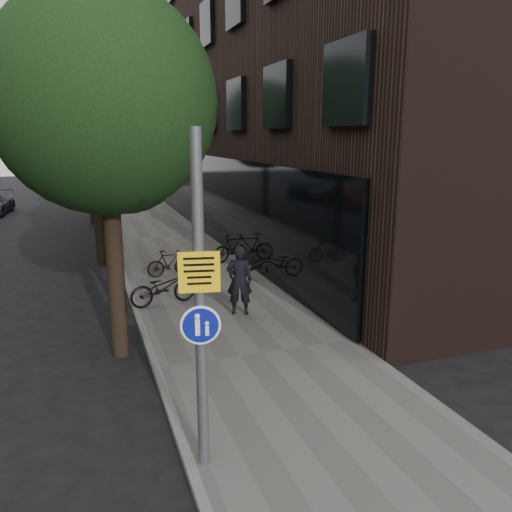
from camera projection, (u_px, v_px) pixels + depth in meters
name	position (u px, v px, depth m)	size (l,w,h in m)	color
ground	(322.00, 449.00, 7.59)	(120.00, 120.00, 0.00)	black
sidewalk	(194.00, 276.00, 16.83)	(4.50, 60.00, 0.12)	#5F5D58
curb_edge	(126.00, 282.00, 16.10)	(0.15, 60.00, 0.13)	slate
building_right_dark_brick	(286.00, 58.00, 28.40)	(12.00, 40.00, 18.00)	black
street_tree_near	(108.00, 112.00, 9.84)	(4.40, 4.40, 7.50)	black
street_tree_mid	(94.00, 122.00, 17.63)	(5.00, 5.00, 7.80)	black
street_tree_far	(88.00, 127.00, 25.88)	(5.00, 5.00, 7.80)	black
signpost	(200.00, 306.00, 6.56)	(0.53, 0.15, 4.64)	#595B5E
pedestrian	(239.00, 280.00, 12.84)	(0.67, 0.44, 1.83)	black
parked_bike_facade_near	(257.00, 265.00, 16.01)	(0.65, 1.86, 0.98)	black
parked_bike_facade_far	(233.00, 248.00, 18.40)	(0.48, 1.70, 1.02)	black
parked_bike_curb_near	(163.00, 287.00, 13.65)	(0.65, 1.86, 0.98)	black
parked_bike_curb_far	(169.00, 263.00, 16.46)	(0.42, 1.48, 0.89)	black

